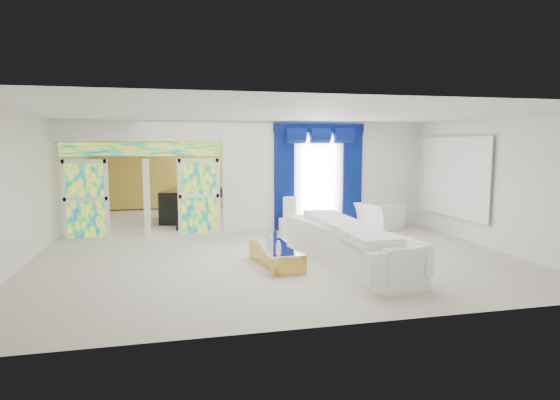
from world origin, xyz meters
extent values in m
plane|color=#B7AF9E|center=(0.00, 0.00, 0.00)|extent=(12.00, 12.00, 0.00)
cube|color=white|center=(2.15, 1.00, 1.50)|extent=(5.70, 0.18, 3.00)
cube|color=white|center=(-2.85, 1.00, 2.73)|extent=(4.30, 0.18, 0.55)
cube|color=#994C3F|center=(-4.28, 1.00, 1.00)|extent=(0.95, 0.04, 2.00)
cube|color=#994C3F|center=(-1.42, 1.00, 1.00)|extent=(0.95, 0.04, 2.00)
cube|color=#994C3F|center=(-2.85, 1.00, 2.25)|extent=(4.00, 0.05, 0.35)
cube|color=white|center=(1.90, 0.90, 1.45)|extent=(1.00, 0.02, 2.30)
cube|color=#040344|center=(0.90, 0.87, 1.40)|extent=(0.55, 0.10, 2.80)
cube|color=#040344|center=(2.90, 0.87, 1.40)|extent=(0.55, 0.10, 2.80)
cube|color=#040344|center=(1.90, 0.87, 2.82)|extent=(2.60, 0.12, 0.25)
cube|color=white|center=(4.94, -1.00, 1.55)|extent=(0.04, 2.70, 1.90)
cube|color=gold|center=(0.00, 5.90, 1.50)|extent=(9.70, 0.12, 2.90)
cube|color=white|center=(1.19, -3.13, 0.37)|extent=(1.50, 3.99, 0.74)
cube|color=gold|center=(-0.16, -2.83, 0.18)|extent=(0.82, 1.71, 0.36)
cube|color=white|center=(1.26, 0.49, 0.19)|extent=(1.16, 0.45, 0.38)
cylinder|color=silver|center=(0.96, 0.49, 0.67)|extent=(0.36, 0.36, 0.58)
imported|color=white|center=(3.58, 0.50, 0.37)|extent=(1.33, 1.41, 0.73)
cube|color=black|center=(-1.60, 3.12, 0.49)|extent=(1.88, 2.21, 0.97)
cube|color=black|center=(-1.60, 1.52, 0.14)|extent=(0.90, 0.52, 0.28)
cube|color=tan|center=(-4.59, 2.42, 0.38)|extent=(0.59, 0.56, 0.76)
sphere|color=gold|center=(-2.30, 3.40, 2.65)|extent=(0.60, 0.60, 0.60)
cylinder|color=navy|center=(-0.16, -2.78, 0.51)|extent=(0.08, 0.08, 0.29)
cylinder|color=white|center=(-0.17, -3.08, 0.43)|extent=(0.10, 0.10, 0.12)
cylinder|color=white|center=(-0.24, -2.57, 0.43)|extent=(0.11, 0.11, 0.14)
camera|label=1|loc=(-2.10, -11.55, 2.37)|focal=29.78mm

